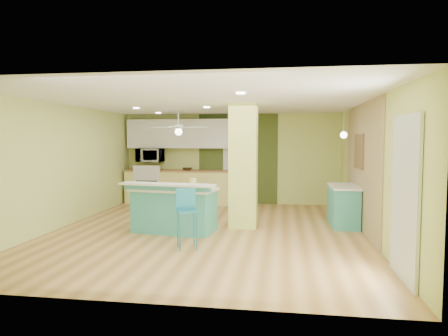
{
  "coord_description": "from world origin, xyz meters",
  "views": [
    {
      "loc": [
        1.44,
        -7.56,
        1.79
      ],
      "look_at": [
        0.27,
        0.4,
        1.21
      ],
      "focal_mm": 32.0,
      "sensor_mm": 36.0,
      "label": 1
    }
  ],
  "objects": [
    {
      "name": "floor",
      "position": [
        0.0,
        0.0,
        -0.01
      ],
      "size": [
        6.0,
        7.0,
        0.01
      ],
      "primitive_type": "cube",
      "color": "olive",
      "rests_on": "ground"
    },
    {
      "name": "ceiling",
      "position": [
        0.0,
        0.0,
        2.5
      ],
      "size": [
        6.0,
        7.0,
        0.01
      ],
      "primitive_type": "cube",
      "color": "white",
      "rests_on": "wall_back"
    },
    {
      "name": "wall_back",
      "position": [
        0.0,
        3.5,
        1.25
      ],
      "size": [
        6.0,
        0.01,
        2.5
      ],
      "primitive_type": "cube",
      "color": "#C6D170",
      "rests_on": "floor"
    },
    {
      "name": "wall_front",
      "position": [
        0.0,
        -3.5,
        1.25
      ],
      "size": [
        6.0,
        0.01,
        2.5
      ],
      "primitive_type": "cube",
      "color": "#C6D170",
      "rests_on": "floor"
    },
    {
      "name": "wall_left",
      "position": [
        -3.0,
        0.0,
        1.25
      ],
      "size": [
        0.01,
        7.0,
        2.5
      ],
      "primitive_type": "cube",
      "color": "#C6D170",
      "rests_on": "floor"
    },
    {
      "name": "wall_right",
      "position": [
        3.0,
        0.0,
        1.25
      ],
      "size": [
        0.01,
        7.0,
        2.5
      ],
      "primitive_type": "cube",
      "color": "#C6D170",
      "rests_on": "floor"
    },
    {
      "name": "wood_panel",
      "position": [
        2.99,
        0.6,
        1.25
      ],
      "size": [
        0.02,
        3.4,
        2.5
      ],
      "primitive_type": "cube",
      "color": "#907A52",
      "rests_on": "floor"
    },
    {
      "name": "olive_accent",
      "position": [
        0.2,
        3.49,
        1.25
      ],
      "size": [
        2.2,
        0.02,
        2.5
      ],
      "primitive_type": "cube",
      "color": "#404E1F",
      "rests_on": "floor"
    },
    {
      "name": "interior_door",
      "position": [
        0.2,
        3.46,
        1.0
      ],
      "size": [
        0.82,
        0.05,
        2.0
      ],
      "primitive_type": "cube",
      "color": "silver",
      "rests_on": "floor"
    },
    {
      "name": "french_door",
      "position": [
        2.97,
        -2.3,
        1.05
      ],
      "size": [
        0.04,
        1.08,
        2.1
      ],
      "primitive_type": "cube",
      "color": "silver",
      "rests_on": "floor"
    },
    {
      "name": "column",
      "position": [
        0.65,
        0.5,
        1.25
      ],
      "size": [
        0.55,
        0.55,
        2.5
      ],
      "primitive_type": "cube",
      "color": "#D4DE66",
      "rests_on": "floor"
    },
    {
      "name": "kitchen_run",
      "position": [
        -1.3,
        3.2,
        0.47
      ],
      "size": [
        3.25,
        0.63,
        0.94
      ],
      "color": "#E5DB77",
      "rests_on": "floor"
    },
    {
      "name": "stove",
      "position": [
        -2.25,
        3.19,
        0.46
      ],
      "size": [
        0.76,
        0.66,
        1.08
      ],
      "color": "silver",
      "rests_on": "floor"
    },
    {
      "name": "upper_cabinets",
      "position": [
        -1.3,
        3.32,
        1.95
      ],
      "size": [
        3.2,
        0.34,
        0.8
      ],
      "primitive_type": "cube",
      "color": "silver",
      "rests_on": "wall_back"
    },
    {
      "name": "microwave",
      "position": [
        -2.25,
        3.2,
        1.35
      ],
      "size": [
        0.7,
        0.48,
        0.39
      ],
      "primitive_type": "imported",
      "color": "white",
      "rests_on": "wall_back"
    },
    {
      "name": "ceiling_fan",
      "position": [
        -1.1,
        2.0,
        2.08
      ],
      "size": [
        1.41,
        1.41,
        0.61
      ],
      "color": "silver",
      "rests_on": "ceiling"
    },
    {
      "name": "pendant_lamp",
      "position": [
        2.65,
        0.75,
        1.88
      ],
      "size": [
        0.14,
        0.14,
        0.69
      ],
      "color": "white",
      "rests_on": "ceiling"
    },
    {
      "name": "wall_decor",
      "position": [
        2.96,
        0.8,
        1.55
      ],
      "size": [
        0.03,
        0.9,
        0.7
      ],
      "primitive_type": "cube",
      "color": "brown",
      "rests_on": "wood_panel"
    },
    {
      "name": "peninsula",
      "position": [
        -0.63,
        -0.12,
        0.45
      ],
      "size": [
        1.86,
        1.2,
        0.98
      ],
      "rotation": [
        0.0,
        0.0,
        -0.14
      ],
      "color": "teal",
      "rests_on": "floor"
    },
    {
      "name": "bar_stool",
      "position": [
        -0.12,
        -1.22,
        0.66
      ],
      "size": [
        0.42,
        0.42,
        0.98
      ],
      "rotation": [
        0.0,
        0.0,
        0.38
      ],
      "color": "teal",
      "rests_on": "floor"
    },
    {
      "name": "side_counter",
      "position": [
        2.7,
        0.98,
        0.42
      ],
      "size": [
        0.55,
        1.29,
        0.83
      ],
      "color": "teal",
      "rests_on": "floor"
    },
    {
      "name": "fruit_bowl",
      "position": [
        -1.18,
        3.19,
        0.98
      ],
      "size": [
        0.33,
        0.33,
        0.07
      ],
      "primitive_type": "imported",
      "rotation": [
        0.0,
        0.0,
        0.16
      ],
      "color": "#332314",
      "rests_on": "kitchen_run"
    },
    {
      "name": "canister",
      "position": [
        -0.29,
        0.0,
        0.94
      ],
      "size": [
        0.14,
        0.14,
        0.18
      ],
      "primitive_type": "cylinder",
      "color": "gold",
      "rests_on": "peninsula"
    }
  ]
}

